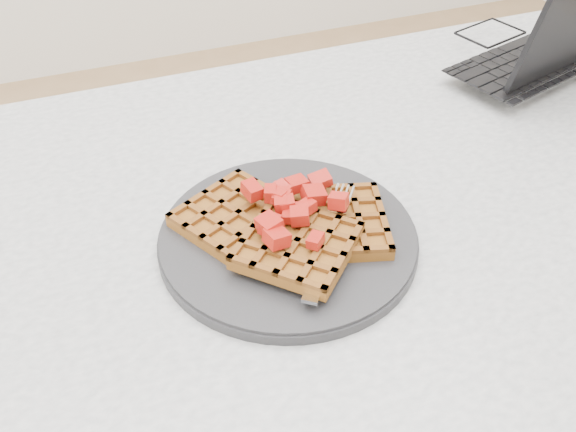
{
  "coord_description": "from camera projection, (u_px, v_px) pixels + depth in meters",
  "views": [
    {
      "loc": [
        -0.3,
        -0.52,
        1.23
      ],
      "look_at": [
        -0.11,
        -0.03,
        0.79
      ],
      "focal_mm": 40.0,
      "sensor_mm": 36.0,
      "label": 1
    }
  ],
  "objects": [
    {
      "name": "table",
      "position": [
        359.0,
        270.0,
        0.84
      ],
      "size": [
        1.2,
        0.8,
        0.75
      ],
      "color": "silver",
      "rests_on": "ground"
    },
    {
      "name": "laptop",
      "position": [
        533.0,
        43.0,
        1.02
      ],
      "size": [
        0.38,
        0.32,
        0.23
      ],
      "rotation": [
        0.0,
        0.0,
        3.42
      ],
      "color": "black",
      "rests_on": "table"
    },
    {
      "name": "strawberry_pile",
      "position": [
        288.0,
        206.0,
        0.68
      ],
      "size": [
        0.15,
        0.15,
        0.02
      ],
      "primitive_type": null,
      "color": "#920400",
      "rests_on": "waffles"
    },
    {
      "name": "waffles",
      "position": [
        289.0,
        227.0,
        0.69
      ],
      "size": [
        0.24,
        0.23,
        0.03
      ],
      "color": "#8F561E",
      "rests_on": "plate"
    },
    {
      "name": "plate",
      "position": [
        288.0,
        238.0,
        0.71
      ],
      "size": [
        0.29,
        0.29,
        0.02
      ],
      "primitive_type": "cylinder",
      "color": "#242427",
      "rests_on": "table"
    },
    {
      "name": "fork",
      "position": [
        331.0,
        240.0,
        0.68
      ],
      "size": [
        0.13,
        0.16,
        0.02
      ],
      "primitive_type": null,
      "rotation": [
        0.0,
        0.0,
        -0.64
      ],
      "color": "silver",
      "rests_on": "plate"
    }
  ]
}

